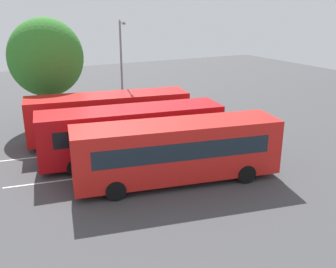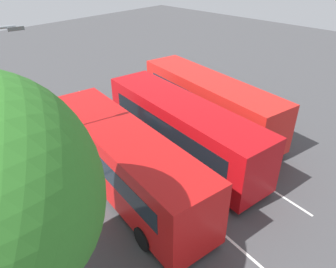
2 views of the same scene
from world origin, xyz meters
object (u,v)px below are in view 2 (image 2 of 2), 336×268
object	(u,v)px
pedestrian	(81,100)
bus_center_right	(123,159)
bus_far_left	(209,101)
bus_center_left	(182,127)

from	to	relation	value
pedestrian	bus_center_right	bearing A→B (deg)	-15.24
bus_far_left	bus_center_left	world-z (taller)	same
bus_center_right	pedestrian	size ratio (longest dim) A/B	6.71
bus_center_left	bus_center_right	distance (m)	4.06
bus_center_left	bus_center_right	world-z (taller)	same
bus_far_left	bus_center_left	distance (m)	3.88
bus_center_left	pedestrian	bearing A→B (deg)	14.80
bus_far_left	bus_center_left	size ratio (longest dim) A/B	1.00
bus_far_left	pedestrian	xyz separation A→B (m)	(7.58, 4.59, -0.81)
bus_far_left	bus_center_right	world-z (taller)	same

